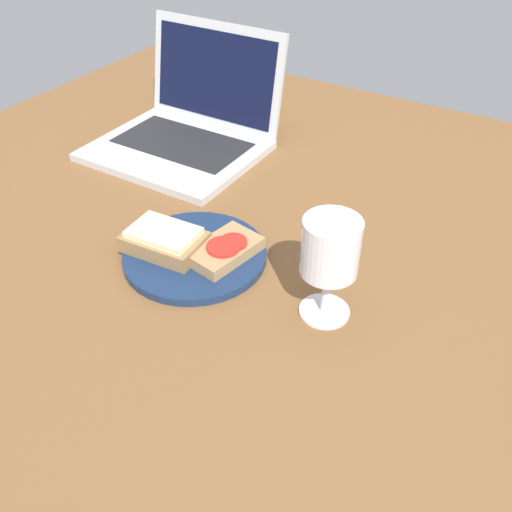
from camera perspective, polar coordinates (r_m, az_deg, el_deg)
The scene contains 6 objects.
wooden_table at distance 89.02cm, azimuth -3.96°, elevation 0.19°, with size 140.00×140.00×3.00cm, color brown.
plate at distance 85.66cm, azimuth -6.12°, elevation 0.10°, with size 21.49×21.49×1.26cm, color navy.
sandwich_with_tomato at distance 83.55cm, azimuth -3.17°, elevation 0.68°, with size 8.65×11.91×2.42cm.
sandwich_with_cheese at distance 85.55cm, azimuth -9.14°, elevation 1.62°, with size 12.27×8.59×3.42cm.
wine_glass at distance 70.70cm, azimuth 7.43°, elevation 0.37°, with size 7.38×7.38×14.74cm.
laptop at distance 115.90cm, azimuth -6.78°, elevation 12.80°, with size 31.17×29.75×21.19cm.
Camera 1 is at (41.94, -56.63, 55.90)cm, focal length 40.00 mm.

